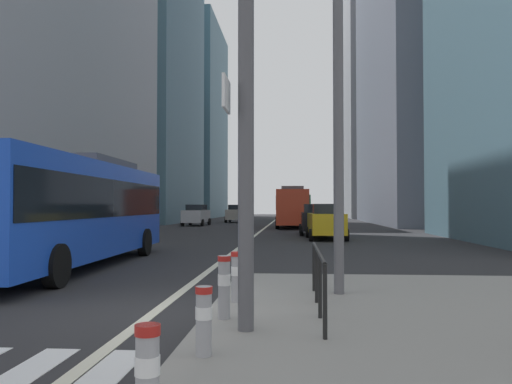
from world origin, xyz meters
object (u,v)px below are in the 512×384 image
(city_bus_blue_oncoming, at_px, (72,206))
(car_receding_near, at_px, (316,219))
(city_bus_red_distant, at_px, (299,206))
(bollard_right, at_px, (224,284))
(city_bus_red_receding, at_px, (293,206))
(car_oncoming_mid, at_px, (196,215))
(street_lamp_post, at_px, (338,30))
(bollard_front, at_px, (147,372))
(bollard_back, at_px, (236,274))
(car_receding_far, at_px, (326,221))
(traffic_signal_gantry, at_px, (107,46))
(bollard_left, at_px, (204,317))
(car_oncoming_far, at_px, (236,213))

(city_bus_blue_oncoming, relative_size, car_receding_near, 2.73)
(city_bus_blue_oncoming, xyz_separation_m, city_bus_red_distant, (7.20, 49.95, 0.00))
(bollard_right, bearing_deg, city_bus_blue_oncoming, 127.86)
(city_bus_blue_oncoming, xyz_separation_m, car_receding_near, (7.97, 17.65, -0.85))
(city_bus_red_receding, distance_m, car_oncoming_mid, 9.34)
(car_oncoming_mid, bearing_deg, car_receding_near, -53.78)
(car_receding_near, distance_m, street_lamp_post, 22.87)
(city_bus_red_distant, xyz_separation_m, bollard_front, (-1.70, -60.95, -1.24))
(city_bus_red_receding, xyz_separation_m, bollard_back, (-0.89, -34.91, -1.19))
(car_receding_far, xyz_separation_m, traffic_signal_gantry, (-4.37, -21.11, 3.11))
(traffic_signal_gantry, relative_size, bollard_left, 7.66)
(street_lamp_post, bearing_deg, car_oncoming_far, 98.93)
(car_oncoming_mid, bearing_deg, city_bus_blue_oncoming, -85.68)
(street_lamp_post, bearing_deg, city_bus_red_receding, 91.67)
(city_bus_red_receding, bearing_deg, bollard_back, -91.46)
(city_bus_red_distant, relative_size, car_receding_far, 2.75)
(bollard_front, bearing_deg, car_receding_near, 85.08)
(city_bus_red_receding, distance_m, car_receding_far, 15.95)
(car_receding_near, bearing_deg, city_bus_red_receding, 97.40)
(car_receding_far, xyz_separation_m, street_lamp_post, (-0.88, -18.08, 4.29))
(traffic_signal_gantry, bearing_deg, car_receding_near, 81.11)
(city_bus_red_distant, height_order, bollard_left, city_bus_red_distant)
(street_lamp_post, bearing_deg, car_receding_far, 87.22)
(car_oncoming_mid, bearing_deg, bollard_back, -78.00)
(car_oncoming_mid, distance_m, car_oncoming_far, 9.79)
(car_receding_near, height_order, car_oncoming_far, same)
(car_receding_near, bearing_deg, car_receding_far, -85.00)
(street_lamp_post, xyz_separation_m, bollard_right, (-1.92, -2.34, -4.61))
(street_lamp_post, bearing_deg, traffic_signal_gantry, -139.05)
(city_bus_red_distant, relative_size, car_receding_near, 2.75)
(bollard_back, bearing_deg, city_bus_red_distant, 88.35)
(city_bus_red_receding, xyz_separation_m, car_receding_far, (1.87, -15.81, -0.85))
(city_bus_red_distant, bearing_deg, street_lamp_post, -89.71)
(city_bus_blue_oncoming, height_order, city_bus_red_distant, same)
(street_lamp_post, relative_size, bollard_back, 9.05)
(bollard_front, bearing_deg, bollard_right, 89.19)
(city_bus_red_receding, relative_size, bollard_back, 12.44)
(bollard_front, distance_m, bollard_right, 3.84)
(car_oncoming_far, distance_m, bollard_front, 52.50)
(car_receding_near, height_order, traffic_signal_gantry, traffic_signal_gantry)
(bollard_left, distance_m, bollard_back, 3.22)
(city_bus_blue_oncoming, distance_m, bollard_front, 12.36)
(city_bus_red_receding, bearing_deg, bollard_right, -91.46)
(car_oncoming_mid, xyz_separation_m, traffic_signal_gantry, (6.39, -39.66, 3.11))
(city_bus_blue_oncoming, bearing_deg, city_bus_red_distant, 81.79)
(car_oncoming_far, height_order, bollard_front, car_oncoming_far)
(bollard_left, bearing_deg, city_bus_blue_oncoming, 121.70)
(bollard_front, xyz_separation_m, bollard_left, (0.08, 1.94, -0.01))
(bollard_left, xyz_separation_m, bollard_right, (-0.03, 1.90, 0.08))
(bollard_front, bearing_deg, car_oncoming_far, 95.76)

